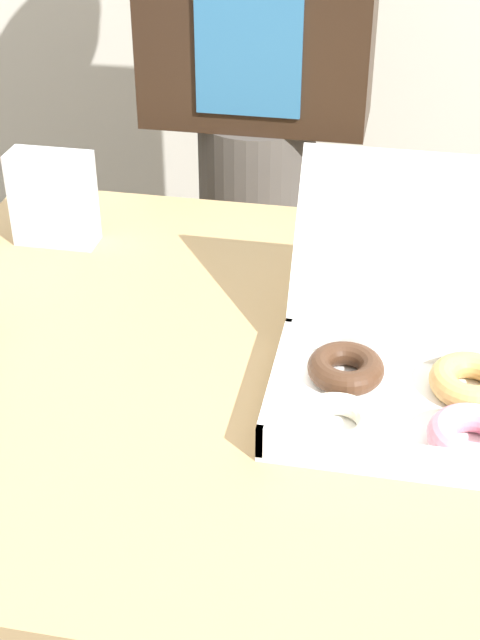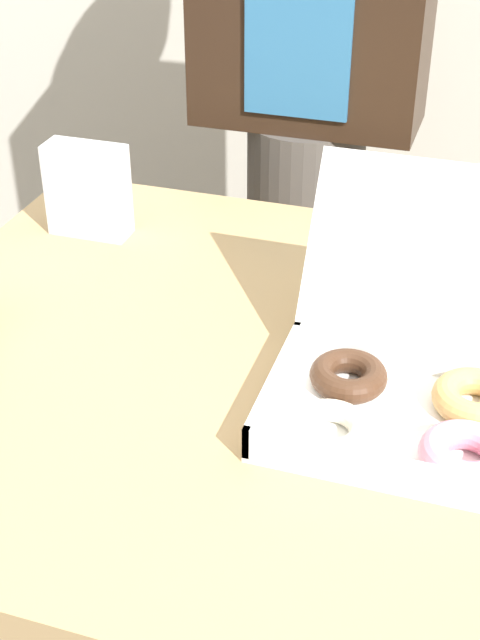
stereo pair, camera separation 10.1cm
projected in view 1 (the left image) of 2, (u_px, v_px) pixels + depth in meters
The scene contains 4 objects.
table at pixel (223, 563), 1.34m from camera, with size 0.92×0.89×0.77m.
donut_box at pixel (413, 373), 1.03m from camera, with size 0.31×0.35×0.23m.
napkin_holder at pixel (53, 199), 1.35m from camera, with size 0.13×0.05×0.15m.
person_customer at pixel (258, 82), 1.70m from camera, with size 0.43×0.24×1.60m.
Camera 1 is at (0.20, -0.91, 1.42)m, focal length 50.00 mm.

